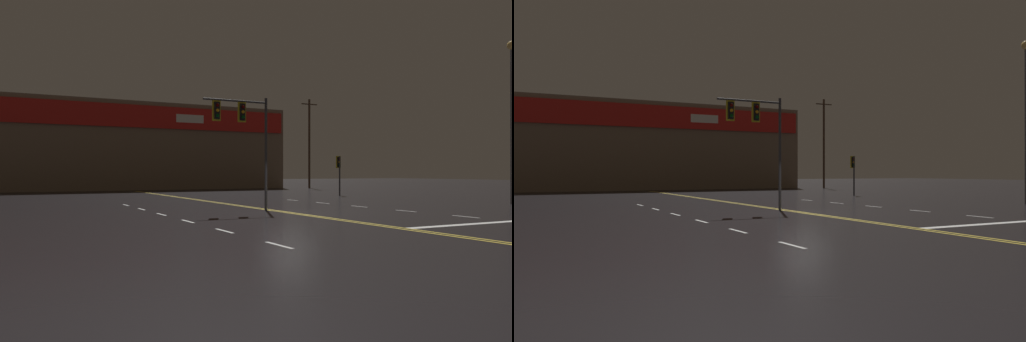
{
  "view_description": "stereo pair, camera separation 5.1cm",
  "coord_description": "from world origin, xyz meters",
  "views": [
    {
      "loc": [
        -12.31,
        -20.47,
        1.94
      ],
      "look_at": [
        0.0,
        3.43,
        2.0
      ],
      "focal_mm": 35.0,
      "sensor_mm": 36.0,
      "label": 1
    },
    {
      "loc": [
        -12.26,
        -20.49,
        1.94
      ],
      "look_at": [
        0.0,
        3.43,
        2.0
      ],
      "focal_mm": 35.0,
      "sensor_mm": 36.0,
      "label": 2
    }
  ],
  "objects": [
    {
      "name": "ground_plane",
      "position": [
        0.0,
        0.0,
        0.0
      ],
      "size": [
        200.0,
        200.0,
        0.0
      ],
      "primitive_type": "plane",
      "color": "black"
    },
    {
      "name": "building_backdrop",
      "position": [
        0.0,
        37.29,
        4.79
      ],
      "size": [
        37.25,
        10.23,
        9.55
      ],
      "color": "#7A6651",
      "rests_on": "ground"
    },
    {
      "name": "traffic_signal_corner_northeast",
      "position": [
        12.61,
        12.97,
        2.4
      ],
      "size": [
        0.42,
        0.36,
        3.27
      ],
      "color": "#38383D",
      "rests_on": "ground"
    },
    {
      "name": "streetlight_near_right",
      "position": [
        15.29,
        -0.76,
        6.28
      ],
      "size": [
        0.56,
        0.56,
        9.9
      ],
      "color": "#59595E",
      "rests_on": "ground"
    },
    {
      "name": "utility_pole_row",
      "position": [
        -0.06,
        30.28,
        5.44
      ],
      "size": [
        45.72,
        0.26,
        10.78
      ],
      "color": "#4C3828",
      "rests_on": "ground"
    },
    {
      "name": "traffic_signal_median",
      "position": [
        -1.58,
        1.91,
        4.33
      ],
      "size": [
        3.49,
        0.36,
        5.72
      ],
      "color": "#38383D",
      "rests_on": "ground"
    },
    {
      "name": "road_markings",
      "position": [
        1.21,
        -1.61,
        0.0
      ],
      "size": [
        16.98,
        60.0,
        0.01
      ],
      "color": "gold",
      "rests_on": "ground"
    }
  ]
}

